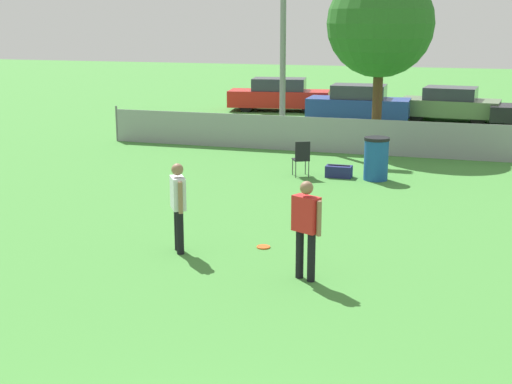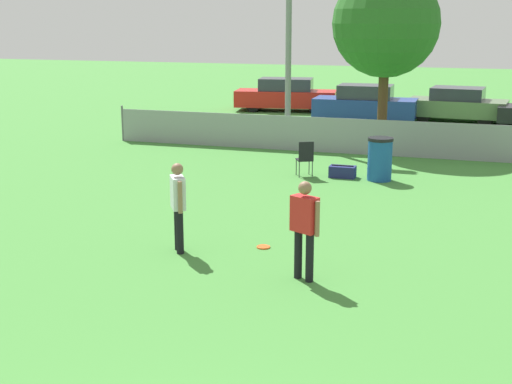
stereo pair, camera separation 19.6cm
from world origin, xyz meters
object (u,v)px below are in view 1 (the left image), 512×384
Objects in this scene: tree_near_pole at (380,24)px; parked_car_blue at (358,104)px; light_pole at (283,3)px; folding_chair_sideline at (302,157)px; gear_bag_sideline at (339,171)px; parked_car_red at (279,95)px; player_defender_red at (306,223)px; trash_bin at (376,159)px; frisbee_disc at (263,247)px; parked_car_olive at (450,104)px; player_receiver_white at (178,201)px.

parked_car_blue is at bearing 104.74° from tree_near_pole.
folding_chair_sideline is (1.99, -5.40, -4.05)m from light_pole.
gear_bag_sideline is at bearing -60.25° from light_pole.
gear_bag_sideline is at bearing -76.79° from parked_car_red.
parked_car_red is (-6.14, 20.78, -0.24)m from player_defender_red.
gear_bag_sideline is at bearing -84.82° from parked_car_blue.
frisbee_disc is at bearing -100.59° from trash_bin.
parked_car_olive is at bearing -17.02° from parked_car_red.
parked_car_blue is (-1.06, 17.26, 0.69)m from frisbee_disc.
tree_near_pole is 5.05× the size of trash_bin.
gear_bag_sideline is at bearing 165.78° from folding_chair_sideline.
tree_near_pole is (3.22, -0.04, -0.67)m from light_pole.
gear_bag_sideline is at bearing 178.13° from trash_bin.
parked_car_red is (-5.24, 13.07, 0.56)m from gear_bag_sideline.
player_receiver_white is 19.37m from parked_car_olive.
folding_chair_sideline is (-0.76, 6.10, 0.53)m from frisbee_disc.
player_defender_red is 7.80m from gear_bag_sideline.
parked_car_blue is at bearing 123.05° from player_defender_red.
player_receiver_white is at bearing -92.43° from parked_car_blue.
trash_bin reaches higher than folding_chair_sideline.
parked_car_olive is (7.58, -1.12, -0.03)m from parked_car_red.
light_pole reaches higher than folding_chair_sideline.
frisbee_disc is (-0.47, -11.46, -3.92)m from tree_near_pole.
frisbee_disc is 0.06× the size of parked_car_olive.
parked_car_red is at bearing -99.98° from folding_chair_sideline.
player_defender_red reaches higher than gear_bag_sideline.
player_defender_red reaches higher than parked_car_olive.
trash_bin is 1.64× the size of gear_bag_sideline.
trash_bin is at bearing -79.86° from parked_car_blue.
parked_car_olive is (3.60, 1.03, -0.02)m from parked_car_blue.
tree_near_pole reaches higher than parked_car_olive.
light_pole is 1.63× the size of parked_car_red.
player_receiver_white reaches higher than parked_car_blue.
parked_car_red is at bearing 157.75° from player_receiver_white.
player_receiver_white is 17.95m from parked_car_blue.
folding_chair_sideline is at bearing -80.83° from parked_car_red.
player_defender_red is 7.72m from folding_chair_sideline.
tree_near_pole reaches higher than frisbee_disc.
parked_car_blue reaches higher than trash_bin.
frisbee_disc is at bearing 83.62° from player_receiver_white.
player_receiver_white reaches higher than trash_bin.
player_defender_red is 0.34× the size of parked_car_red.
player_receiver_white is at bearing -169.11° from player_defender_red.
light_pole is 12.69m from frisbee_disc.
frisbee_disc is (2.75, -11.51, -4.58)m from light_pole.
tree_near_pole is 6.20m from trash_bin.
player_defender_red is at bearing -89.18° from parked_car_olive.
tree_near_pole is at bearing 119.28° from player_defender_red.
trash_bin reaches higher than gear_bag_sideline.
light_pole is 6.87× the size of trash_bin.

